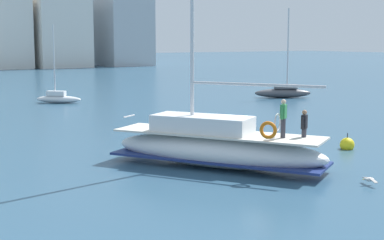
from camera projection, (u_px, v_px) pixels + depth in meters
ground_plane at (245, 159)px, 25.96m from camera, size 400.00×400.00×0.00m
main_sailboat at (216, 146)px, 24.31m from camera, size 7.04×9.45×12.13m
moored_sloop_far at (58, 98)px, 49.18m from camera, size 3.61×3.45×6.75m
moored_catamaran at (283, 92)px, 53.80m from camera, size 5.19×3.88×8.37m
seagull at (369, 179)px, 21.30m from camera, size 0.49×0.90×0.17m
mooring_buoy at (347, 145)px, 28.38m from camera, size 0.72×0.72×0.96m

